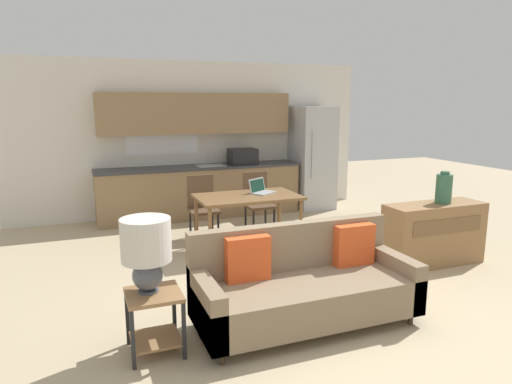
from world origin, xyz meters
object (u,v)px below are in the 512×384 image
table_lamp (146,248)px  laptop (261,190)px  side_table (154,313)px  vase (444,188)px  credenza (433,234)px  refrigerator (312,158)px  dining_chair_far_right (258,200)px  dining_chair_far_left (202,205)px  dining_table (248,201)px  couch (303,286)px

table_lamp → laptop: 2.98m
side_table → table_lamp: bearing=136.3°
vase → laptop: 2.36m
credenza → refrigerator: bearing=88.6°
credenza → vase: size_ratio=3.25×
table_lamp → dining_chair_far_right: table_lamp is taller
vase → dining_chair_far_left: vase is taller
credenza → laptop: (-1.71, 1.50, 0.41)m
side_table → dining_table: bearing=54.0°
vase → dining_chair_far_left: 3.31m
couch → dining_chair_far_right: size_ratio=2.16×
couch → laptop: bearing=77.4°
table_lamp → vase: vase is taller
dining_table → couch: size_ratio=0.69×
couch → dining_chair_far_left: 2.94m
refrigerator → dining_chair_far_left: (-2.47, -1.20, -0.46)m
couch → dining_chair_far_right: bearing=76.3°
couch → credenza: couch is taller
vase → laptop: vase is taller
dining_chair_far_right → dining_table: bearing=-121.3°
refrigerator → couch: bearing=-119.1°
dining_chair_far_right → vase: bearing=-53.8°
refrigerator → table_lamp: size_ratio=3.19×
dining_table → table_lamp: bearing=-126.9°
dining_chair_far_left → dining_table: bearing=-58.0°
credenza → dining_chair_far_left: (-2.39, 2.14, 0.12)m
dining_chair_far_left → dining_chair_far_right: size_ratio=1.00×
refrigerator → table_lamp: 5.54m
dining_chair_far_left → dining_chair_far_right: bearing=1.6°
refrigerator → laptop: 2.57m
side_table → vase: (3.67, 0.83, 0.61)m
refrigerator → dining_table: refrigerator is taller
refrigerator → credenza: (-0.08, -3.34, -0.58)m
couch → vase: size_ratio=5.06×
refrigerator → dining_chair_far_right: bearing=-143.0°
couch → table_lamp: bearing=-179.6°
dining_table → laptop: (0.23, 0.10, 0.12)m
dining_table → credenza: credenza is taller
side_table → laptop: laptop is taller
table_lamp → dining_table: bearing=53.1°
dining_chair_far_left → dining_chair_far_right: 0.88m
credenza → dining_chair_far_right: dining_chair_far_right is taller
couch → side_table: couch is taller
side_table → table_lamp: size_ratio=0.84×
credenza → dining_chair_far_left: bearing=138.2°
dining_table → side_table: dining_table is taller
side_table → dining_chair_far_left: 3.20m
couch → side_table: size_ratio=3.94×
refrigerator → couch: refrigerator is taller
side_table → credenza: credenza is taller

